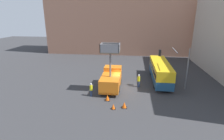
{
  "coord_description": "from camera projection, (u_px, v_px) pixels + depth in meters",
  "views": [
    {
      "loc": [
        1.42,
        -23.62,
        10.17
      ],
      "look_at": [
        -1.49,
        0.5,
        2.56
      ],
      "focal_mm": 28.0,
      "sensor_mm": 36.0,
      "label": 1
    }
  ],
  "objects": [
    {
      "name": "ground_plane",
      "position": [
        122.0,
        88.0,
        25.58
      ],
      "size": [
        120.0,
        120.0,
        0.0
      ],
      "primitive_type": "plane",
      "color": "#333335"
    },
    {
      "name": "traffic_light_pole",
      "position": [
        177.0,
        61.0,
        24.23
      ],
      "size": [
        4.15,
        3.9,
        5.94
      ],
      "color": "slate",
      "rests_on": "ground_plane"
    },
    {
      "name": "utility_truck",
      "position": [
        111.0,
        78.0,
        24.95
      ],
      "size": [
        2.56,
        6.0,
        6.73
      ],
      "color": "orange",
      "rests_on": "ground_plane"
    },
    {
      "name": "building_backdrop_far",
      "position": [
        129.0,
        16.0,
        48.03
      ],
      "size": [
        44.0,
        10.0,
        19.8
      ],
      "color": "#936651",
      "rests_on": "ground_plane"
    },
    {
      "name": "traffic_cone_mid_road",
      "position": [
        113.0,
        107.0,
        19.79
      ],
      "size": [
        0.54,
        0.54,
        0.61
      ],
      "color": "black",
      "rests_on": "ground_plane"
    },
    {
      "name": "traffic_cone_far_side",
      "position": [
        124.0,
        105.0,
        20.03
      ],
      "size": [
        0.63,
        0.63,
        0.72
      ],
      "color": "black",
      "rests_on": "ground_plane"
    },
    {
      "name": "traffic_cone_near_truck",
      "position": [
        107.0,
        98.0,
        21.79
      ],
      "size": [
        0.65,
        0.65,
        0.74
      ],
      "color": "black",
      "rests_on": "ground_plane"
    },
    {
      "name": "road_worker_near_truck",
      "position": [
        91.0,
        90.0,
        22.79
      ],
      "size": [
        0.38,
        0.38,
        1.81
      ],
      "rotation": [
        0.0,
        0.0,
        0.67
      ],
      "color": "navy",
      "rests_on": "ground_plane"
    },
    {
      "name": "city_bus",
      "position": [
        160.0,
        70.0,
        27.78
      ],
      "size": [
        2.49,
        10.05,
        3.11
      ],
      "rotation": [
        0.0,
        0.0,
        1.31
      ],
      "color": "navy",
      "rests_on": "ground_plane"
    },
    {
      "name": "road_worker_directing",
      "position": [
        139.0,
        81.0,
        25.77
      ],
      "size": [
        0.38,
        0.38,
        1.94
      ],
      "rotation": [
        0.0,
        0.0,
        1.4
      ],
      "color": "navy",
      "rests_on": "ground_plane"
    }
  ]
}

